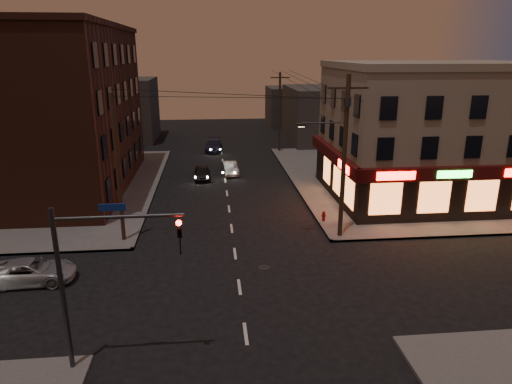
{
  "coord_description": "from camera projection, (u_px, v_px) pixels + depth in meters",
  "views": [
    {
      "loc": [
        -1.22,
        -20.54,
        11.38
      ],
      "look_at": [
        1.43,
        5.81,
        3.2
      ],
      "focal_mm": 32.0,
      "sensor_mm": 36.0,
      "label": 1
    }
  ],
  "objects": [
    {
      "name": "brick_apartment",
      "position": [
        49.0,
        111.0,
        37.72
      ],
      "size": [
        12.0,
        20.0,
        13.0
      ],
      "primitive_type": "cube",
      "color": "#482317",
      "rests_on": "sidewalk_nw"
    },
    {
      "name": "sedan_far",
      "position": [
        214.0,
        146.0,
        54.22
      ],
      "size": [
        2.19,
        4.7,
        1.33
      ],
      "primitive_type": "imported",
      "rotation": [
        0.0,
        0.0,
        -0.07
      ],
      "color": "#1C1D38",
      "rests_on": "ground"
    },
    {
      "name": "utility_pole_main",
      "position": [
        343.0,
        149.0,
        27.46
      ],
      "size": [
        4.2,
        0.44,
        10.0
      ],
      "color": "#382619",
      "rests_on": "sidewalk_ne"
    },
    {
      "name": "sedan_near",
      "position": [
        202.0,
        173.0,
        42.33
      ],
      "size": [
        1.58,
        3.67,
        1.23
      ],
      "primitive_type": "imported",
      "rotation": [
        0.0,
        0.0,
        0.03
      ],
      "color": "black",
      "rests_on": "ground"
    },
    {
      "name": "fire_hydrant",
      "position": [
        324.0,
        216.0,
        31.47
      ],
      "size": [
        0.32,
        0.32,
        0.71
      ],
      "rotation": [
        0.0,
        0.0,
        0.38
      ],
      "color": "maroon",
      "rests_on": "sidewalk_ne"
    },
    {
      "name": "utility_pole_west",
      "position": [
        118.0,
        169.0,
        27.16
      ],
      "size": [
        0.24,
        0.24,
        9.0
      ],
      "primitive_type": "cylinder",
      "color": "#382619",
      "rests_on": "sidewalk_nw"
    },
    {
      "name": "bg_building_nw",
      "position": [
        121.0,
        109.0,
        60.51
      ],
      "size": [
        9.0,
        10.0,
        8.0
      ],
      "primitive_type": "cube",
      "color": "#3F3D3A",
      "rests_on": "ground"
    },
    {
      "name": "sedan_mid",
      "position": [
        230.0,
        168.0,
        43.98
      ],
      "size": [
        1.68,
        3.86,
        1.24
      ],
      "primitive_type": "imported",
      "rotation": [
        0.0,
        0.0,
        0.1
      ],
      "color": "slate",
      "rests_on": "ground"
    },
    {
      "name": "suv_cross",
      "position": [
        30.0,
        271.0,
        23.3
      ],
      "size": [
        4.53,
        2.24,
        1.23
      ],
      "primitive_type": "imported",
      "rotation": [
        0.0,
        0.0,
        1.62
      ],
      "color": "#9EA1A6",
      "rests_on": "ground"
    },
    {
      "name": "bg_building_ne_b",
      "position": [
        293.0,
        106.0,
        72.7
      ],
      "size": [
        8.0,
        8.0,
        6.0
      ],
      "primitive_type": "cube",
      "color": "#3F3D3A",
      "rests_on": "ground"
    },
    {
      "name": "bg_building_ne_a",
      "position": [
        327.0,
        115.0,
        59.43
      ],
      "size": [
        10.0,
        12.0,
        7.0
      ],
      "primitive_type": "cube",
      "color": "#3F3D3A",
      "rests_on": "ground"
    },
    {
      "name": "sidewalk_ne",
      "position": [
        417.0,
        177.0,
        42.76
      ],
      "size": [
        24.0,
        28.0,
        0.15
      ],
      "primitive_type": "cube",
      "color": "#514F4C",
      "rests_on": "ground"
    },
    {
      "name": "sidewalk_nw",
      "position": [
        17.0,
        188.0,
        39.32
      ],
      "size": [
        24.0,
        28.0,
        0.15
      ],
      "primitive_type": "cube",
      "color": "#514F4C",
      "rests_on": "ground"
    },
    {
      "name": "ground",
      "position": [
        239.0,
        287.0,
        23.0
      ],
      "size": [
        120.0,
        120.0,
        0.0
      ],
      "primitive_type": "plane",
      "color": "black",
      "rests_on": "ground"
    },
    {
      "name": "utility_pole_far",
      "position": [
        280.0,
        112.0,
        52.7
      ],
      "size": [
        0.26,
        0.26,
        9.0
      ],
      "primitive_type": "cylinder",
      "color": "#382619",
      "rests_on": "sidewalk_ne"
    },
    {
      "name": "pizza_building",
      "position": [
        430.0,
        132.0,
        35.71
      ],
      "size": [
        15.85,
        12.85,
        10.5
      ],
      "color": "gray",
      "rests_on": "sidewalk_ne"
    },
    {
      "name": "traffic_signal",
      "position": [
        90.0,
        268.0,
        15.92
      ],
      "size": [
        4.49,
        0.32,
        6.47
      ],
      "color": "#333538",
      "rests_on": "ground"
    }
  ]
}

